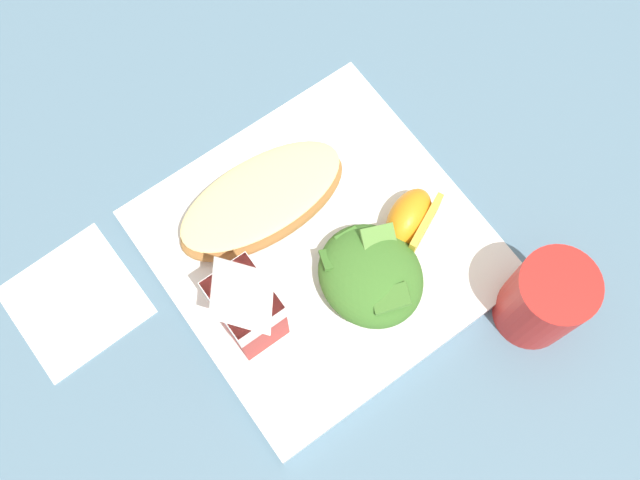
# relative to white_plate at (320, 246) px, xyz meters

# --- Properties ---
(ground) EXTENTS (3.00, 3.00, 0.00)m
(ground) POSITION_rel_white_plate_xyz_m (0.00, 0.00, -0.01)
(ground) COLOR slate
(white_plate) EXTENTS (0.28, 0.28, 0.02)m
(white_plate) POSITION_rel_white_plate_xyz_m (0.00, 0.00, 0.00)
(white_plate) COLOR white
(white_plate) RESTS_ON ground
(cheesy_pizza_bread) EXTENTS (0.09, 0.17, 0.04)m
(cheesy_pizza_bread) POSITION_rel_white_plate_xyz_m (0.06, 0.02, 0.03)
(cheesy_pizza_bread) COLOR #A87038
(cheesy_pizza_bread) RESTS_ON white_plate
(green_salad_pile) EXTENTS (0.10, 0.09, 0.05)m
(green_salad_pile) POSITION_rel_white_plate_xyz_m (-0.06, -0.01, 0.03)
(green_salad_pile) COLOR #3D7028
(green_salad_pile) RESTS_ON white_plate
(milk_carton) EXTENTS (0.06, 0.04, 0.11)m
(milk_carton) POSITION_rel_white_plate_xyz_m (-0.02, 0.09, 0.07)
(milk_carton) COLOR #B7332D
(milk_carton) RESTS_ON white_plate
(orange_wedge_front) EXTENTS (0.06, 0.07, 0.04)m
(orange_wedge_front) POSITION_rel_white_plate_xyz_m (-0.03, -0.08, 0.03)
(orange_wedge_front) COLOR orange
(orange_wedge_front) RESTS_ON white_plate
(paper_napkin) EXTENTS (0.11, 0.11, 0.00)m
(paper_napkin) POSITION_rel_white_plate_xyz_m (0.09, 0.21, -0.01)
(paper_napkin) COLOR white
(paper_napkin) RESTS_ON ground
(drinking_red_cup) EXTENTS (0.07, 0.07, 0.10)m
(drinking_red_cup) POSITION_rel_white_plate_xyz_m (-0.16, -0.12, 0.04)
(drinking_red_cup) COLOR red
(drinking_red_cup) RESTS_ON ground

